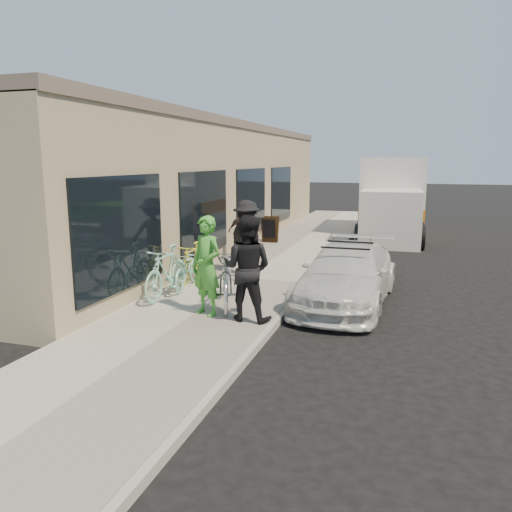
# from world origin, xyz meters

# --- Properties ---
(ground) EXTENTS (120.00, 120.00, 0.00)m
(ground) POSITION_xyz_m (0.00, 0.00, 0.00)
(ground) COLOR black
(ground) RESTS_ON ground
(sidewalk) EXTENTS (3.00, 34.00, 0.15)m
(sidewalk) POSITION_xyz_m (-2.00, 3.00, 0.07)
(sidewalk) COLOR #A9A398
(sidewalk) RESTS_ON ground
(curb) EXTENTS (0.12, 34.00, 0.13)m
(curb) POSITION_xyz_m (-0.45, 3.00, 0.07)
(curb) COLOR #A09B92
(curb) RESTS_ON ground
(storefront) EXTENTS (3.60, 20.00, 4.22)m
(storefront) POSITION_xyz_m (-5.24, 7.99, 2.12)
(storefront) COLOR tan
(storefront) RESTS_ON ground
(bike_rack) EXTENTS (0.13, 0.63, 0.89)m
(bike_rack) POSITION_xyz_m (-3.04, 2.99, 0.69)
(bike_rack) COLOR black
(bike_rack) RESTS_ON sidewalk
(sandwich_board) EXTENTS (0.58, 0.58, 0.89)m
(sandwich_board) POSITION_xyz_m (-2.91, 8.35, 0.60)
(sandwich_board) COLOR black
(sandwich_board) RESTS_ON sidewalk
(sedan_white) EXTENTS (1.96, 4.33, 1.27)m
(sedan_white) POSITION_xyz_m (0.57, 2.04, 0.62)
(sedan_white) COLOR silver
(sedan_white) RESTS_ON ground
(sedan_silver) EXTENTS (1.24, 2.91, 0.98)m
(sedan_silver) POSITION_xyz_m (0.57, 3.66, 0.49)
(sedan_silver) COLOR #A0A1A6
(sedan_silver) RESTS_ON ground
(moving_truck) EXTENTS (2.54, 6.34, 3.08)m
(moving_truck) POSITION_xyz_m (0.99, 12.23, 1.37)
(moving_truck) COLOR silver
(moving_truck) RESTS_ON ground
(tandem_bike) EXTENTS (1.56, 2.45, 1.21)m
(tandem_bike) POSITION_xyz_m (-1.63, 0.78, 0.76)
(tandem_bike) COLOR #BAB9BC
(tandem_bike) RESTS_ON sidewalk
(woman_rider) EXTENTS (0.79, 0.68, 1.85)m
(woman_rider) POSITION_xyz_m (-1.74, 0.01, 1.07)
(woman_rider) COLOR green
(woman_rider) RESTS_ON sidewalk
(man_standing) EXTENTS (0.95, 0.76, 1.89)m
(man_standing) POSITION_xyz_m (-0.94, -0.05, 1.10)
(man_standing) COLOR black
(man_standing) RESTS_ON sidewalk
(cruiser_bike_a) EXTENTS (0.53, 1.81, 1.08)m
(cruiser_bike_a) POSITION_xyz_m (-3.01, 0.87, 0.69)
(cruiser_bike_a) COLOR #89CDB7
(cruiser_bike_a) RESTS_ON sidewalk
(cruiser_bike_b) EXTENTS (0.80, 1.70, 0.86)m
(cruiser_bike_b) POSITION_xyz_m (-2.95, 1.72, 0.58)
(cruiser_bike_b) COLOR #89CDB7
(cruiser_bike_b) RESTS_ON sidewalk
(cruiser_bike_c) EXTENTS (0.46, 1.54, 0.92)m
(cruiser_bike_c) POSITION_xyz_m (-3.08, 2.28, 0.61)
(cruiser_bike_c) COLOR gold
(cruiser_bike_c) RESTS_ON sidewalk
(bystander_a) EXTENTS (1.38, 1.26, 1.86)m
(bystander_a) POSITION_xyz_m (-2.13, 3.48, 1.08)
(bystander_a) COLOR black
(bystander_a) RESTS_ON sidewalk
(bystander_b) EXTENTS (0.99, 0.48, 1.64)m
(bystander_b) POSITION_xyz_m (-2.74, 5.11, 0.97)
(bystander_b) COLOR brown
(bystander_b) RESTS_ON sidewalk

